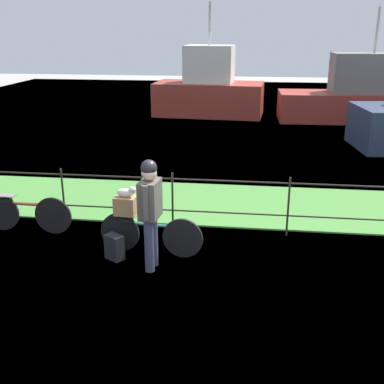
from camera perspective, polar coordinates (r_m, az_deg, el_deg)
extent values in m
plane|color=#9E9993|center=(6.65, 3.51, -11.82)|extent=(60.00, 60.00, 0.00)
cube|color=#478438|center=(9.68, 4.90, -1.46)|extent=(27.00, 2.40, 0.03)
plane|color=#426684|center=(17.65, 6.17, 7.96)|extent=(30.00, 30.00, 0.00)
cylinder|color=#28231E|center=(8.84, -15.25, -0.57)|extent=(0.04, 0.04, 1.06)
cylinder|color=#28231E|center=(8.30, -2.36, -1.19)|extent=(0.04, 0.04, 1.06)
cylinder|color=#28231E|center=(8.22, 11.53, -1.78)|extent=(0.04, 0.04, 1.06)
cylinder|color=#28231E|center=(8.25, 4.52, -2.53)|extent=(18.00, 0.03, 0.03)
cylinder|color=#28231E|center=(8.06, 4.63, 1.33)|extent=(18.00, 0.03, 0.03)
cylinder|color=black|center=(7.39, -1.14, -5.58)|extent=(0.64, 0.11, 0.64)
cylinder|color=black|center=(7.69, -8.67, -4.80)|extent=(0.64, 0.11, 0.64)
cylinder|color=#337F70|center=(7.45, -5.02, -3.96)|extent=(0.81, 0.12, 0.04)
cube|color=black|center=(7.56, -7.90, -3.36)|extent=(0.21, 0.11, 0.06)
cube|color=slate|center=(7.53, -7.93, -2.71)|extent=(0.37, 0.19, 0.02)
cube|color=#A87F51|center=(7.47, -7.99, -1.61)|extent=(0.36, 0.29, 0.29)
ellipsoid|color=silver|center=(7.40, -8.06, -0.08)|extent=(0.29, 0.17, 0.13)
sphere|color=silver|center=(7.34, -7.21, 0.28)|extent=(0.11, 0.11, 0.11)
cylinder|color=#383D51|center=(7.14, -4.70, -5.80)|extent=(0.14, 0.14, 0.82)
cylinder|color=#383D51|center=(6.97, -5.19, -6.47)|extent=(0.14, 0.14, 0.82)
cube|color=#4C4742|center=(6.79, -5.10, -0.86)|extent=(0.30, 0.42, 0.56)
cylinder|color=#4C4742|center=(6.98, -4.56, -0.04)|extent=(0.10, 0.10, 0.50)
cylinder|color=#4C4742|center=(6.58, -5.69, -1.27)|extent=(0.10, 0.10, 0.50)
sphere|color=tan|center=(6.67, -5.20, 2.29)|extent=(0.22, 0.22, 0.22)
sphere|color=black|center=(6.64, -5.22, 2.92)|extent=(0.23, 0.23, 0.23)
cube|color=black|center=(7.48, -9.35, -6.57)|extent=(0.33, 0.30, 0.40)
cylinder|color=black|center=(8.57, -16.40, -2.75)|extent=(0.66, 0.07, 0.66)
cylinder|color=black|center=(9.02, -22.01, -2.28)|extent=(0.66, 0.07, 0.66)
cylinder|color=#9E2D2D|center=(8.72, -19.41, -1.40)|extent=(0.76, 0.07, 0.04)
cube|color=black|center=(8.88, -21.53, -0.95)|extent=(0.20, 0.10, 0.06)
cube|color=slate|center=(8.86, -21.60, -0.39)|extent=(0.37, 0.17, 0.02)
cube|color=#9E3328|center=(19.70, 2.05, 11.16)|extent=(4.46, 2.38, 1.31)
cube|color=silver|center=(19.55, 2.10, 15.16)|extent=(2.00, 1.59, 1.44)
cylinder|color=#B2B2B2|center=(19.50, 2.16, 19.63)|extent=(0.10, 0.10, 1.60)
cube|color=#9E3328|center=(19.57, 20.45, 9.58)|extent=(6.78, 2.13, 1.08)
cube|color=slate|center=(19.42, 20.89, 13.25)|extent=(3.00, 1.45, 1.45)
cylinder|color=#B2B2B2|center=(19.36, 21.45, 17.72)|extent=(0.10, 0.10, 1.60)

